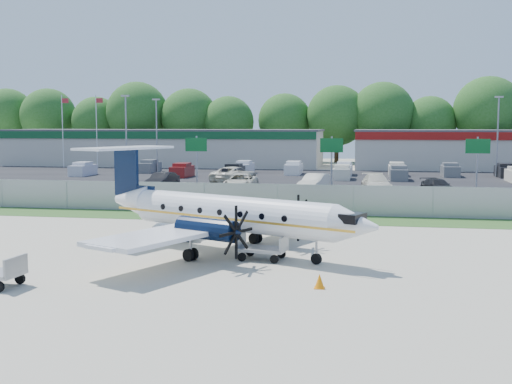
# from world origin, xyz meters

# --- Properties ---
(ground) EXTENTS (170.00, 170.00, 0.00)m
(ground) POSITION_xyz_m (0.00, 0.00, 0.00)
(ground) COLOR #BAB39D
(ground) RESTS_ON ground
(grass_verge) EXTENTS (170.00, 4.00, 0.02)m
(grass_verge) POSITION_xyz_m (0.00, 12.00, 0.01)
(grass_verge) COLOR #2D561E
(grass_verge) RESTS_ON ground
(access_road) EXTENTS (170.00, 8.00, 0.02)m
(access_road) POSITION_xyz_m (0.00, 19.00, 0.01)
(access_road) COLOR black
(access_road) RESTS_ON ground
(parking_lot) EXTENTS (170.00, 32.00, 0.02)m
(parking_lot) POSITION_xyz_m (0.00, 40.00, 0.01)
(parking_lot) COLOR black
(parking_lot) RESTS_ON ground
(perimeter_fence) EXTENTS (120.00, 0.06, 1.99)m
(perimeter_fence) POSITION_xyz_m (0.00, 14.00, 1.00)
(perimeter_fence) COLOR gray
(perimeter_fence) RESTS_ON ground
(building_west) EXTENTS (46.40, 12.40, 5.24)m
(building_west) POSITION_xyz_m (-24.00, 61.98, 2.63)
(building_west) COLOR beige
(building_west) RESTS_ON ground
(sign_left) EXTENTS (1.80, 0.26, 5.00)m
(sign_left) POSITION_xyz_m (-8.00, 22.91, 3.61)
(sign_left) COLOR gray
(sign_left) RESTS_ON ground
(sign_mid) EXTENTS (1.80, 0.26, 5.00)m
(sign_mid) POSITION_xyz_m (3.00, 22.91, 3.61)
(sign_mid) COLOR gray
(sign_mid) RESTS_ON ground
(sign_right) EXTENTS (1.80, 0.26, 5.00)m
(sign_right) POSITION_xyz_m (14.00, 22.91, 3.61)
(sign_right) COLOR gray
(sign_right) RESTS_ON ground
(flagpole_west) EXTENTS (1.06, 0.12, 10.00)m
(flagpole_west) POSITION_xyz_m (-35.92, 55.00, 5.64)
(flagpole_west) COLOR white
(flagpole_west) RESTS_ON ground
(flagpole_east) EXTENTS (1.06, 0.12, 10.00)m
(flagpole_east) POSITION_xyz_m (-30.92, 55.00, 5.64)
(flagpole_east) COLOR white
(flagpole_east) RESTS_ON ground
(light_pole_nw) EXTENTS (0.90, 0.35, 9.09)m
(light_pole_nw) POSITION_xyz_m (-20.00, 38.00, 5.23)
(light_pole_nw) COLOR gray
(light_pole_nw) RESTS_ON ground
(light_pole_sw) EXTENTS (0.90, 0.35, 9.09)m
(light_pole_sw) POSITION_xyz_m (-20.00, 48.00, 5.23)
(light_pole_sw) COLOR gray
(light_pole_sw) RESTS_ON ground
(light_pole_se) EXTENTS (0.90, 0.35, 9.09)m
(light_pole_se) POSITION_xyz_m (20.00, 48.00, 5.23)
(light_pole_se) COLOR gray
(light_pole_se) RESTS_ON ground
(tree_line) EXTENTS (112.00, 6.00, 14.00)m
(tree_line) POSITION_xyz_m (0.00, 74.00, 0.00)
(tree_line) COLOR #215418
(tree_line) RESTS_ON ground
(aircraft) EXTENTS (15.28, 14.83, 4.76)m
(aircraft) POSITION_xyz_m (-0.49, 0.98, 1.84)
(aircraft) COLOR white
(aircraft) RESTS_ON ground
(pushback_tug) EXTENTS (2.29, 1.78, 1.16)m
(pushback_tug) POSITION_xyz_m (-3.70, 3.63, 0.55)
(pushback_tug) COLOR white
(pushback_tug) RESTS_ON ground
(baggage_cart_far) EXTENTS (2.26, 1.54, 1.10)m
(baggage_cart_far) POSITION_xyz_m (1.44, -0.50, 0.51)
(baggage_cart_far) COLOR gray
(baggage_cart_far) RESTS_ON ground
(cone_port_wing) EXTENTS (0.38, 0.38, 0.54)m
(cone_port_wing) POSITION_xyz_m (4.32, -4.99, 0.26)
(cone_port_wing) COLOR orange
(cone_port_wing) RESTS_ON ground
(cone_starboard_wing) EXTENTS (0.40, 0.40, 0.57)m
(cone_starboard_wing) POSITION_xyz_m (-3.50, 4.16, 0.27)
(cone_starboard_wing) COLOR orange
(cone_starboard_wing) RESTS_ON ground
(road_car_west) EXTENTS (4.48, 2.40, 1.45)m
(road_car_west) POSITION_xyz_m (-15.58, 16.71, 0.00)
(road_car_west) COLOR maroon
(road_car_west) RESTS_ON ground
(road_car_mid) EXTENTS (4.50, 2.11, 1.49)m
(road_car_mid) POSITION_xyz_m (4.55, 20.32, 0.00)
(road_car_mid) COLOR black
(road_car_mid) RESTS_ON ground
(parked_car_a) EXTENTS (2.03, 4.83, 1.55)m
(parked_car_a) POSITION_xyz_m (-12.77, 28.32, 0.00)
(parked_car_a) COLOR black
(parked_car_a) RESTS_ON ground
(parked_car_b) EXTENTS (2.68, 5.56, 1.53)m
(parked_car_b) POSITION_xyz_m (-5.45, 28.55, 0.00)
(parked_car_b) COLOR beige
(parked_car_b) RESTS_ON ground
(parked_car_c) EXTENTS (2.93, 5.24, 1.63)m
(parked_car_c) POSITION_xyz_m (1.29, 28.13, 0.00)
(parked_car_c) COLOR beige
(parked_car_c) RESTS_ON ground
(parked_car_d) EXTENTS (2.92, 5.66, 1.57)m
(parked_car_d) POSITION_xyz_m (6.58, 29.27, 0.00)
(parked_car_d) COLOR beige
(parked_car_d) RESTS_ON ground
(parked_car_e) EXTENTS (3.08, 4.76, 1.28)m
(parked_car_e) POSITION_xyz_m (11.75, 28.75, 0.00)
(parked_car_e) COLOR black
(parked_car_e) RESTS_ON ground
(parked_car_f) EXTENTS (4.33, 6.70, 1.72)m
(parked_car_f) POSITION_xyz_m (-7.56, 35.39, 0.00)
(parked_car_f) COLOR beige
(parked_car_f) RESTS_ON ground
(parked_car_g) EXTENTS (1.78, 3.94, 1.31)m
(parked_car_g) POSITION_xyz_m (1.48, 34.31, 0.00)
(parked_car_g) COLOR silver
(parked_car_g) RESTS_ON ground
(far_parking_rows) EXTENTS (56.00, 10.00, 1.60)m
(far_parking_rows) POSITION_xyz_m (0.00, 45.00, 0.00)
(far_parking_rows) COLOR gray
(far_parking_rows) RESTS_ON ground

